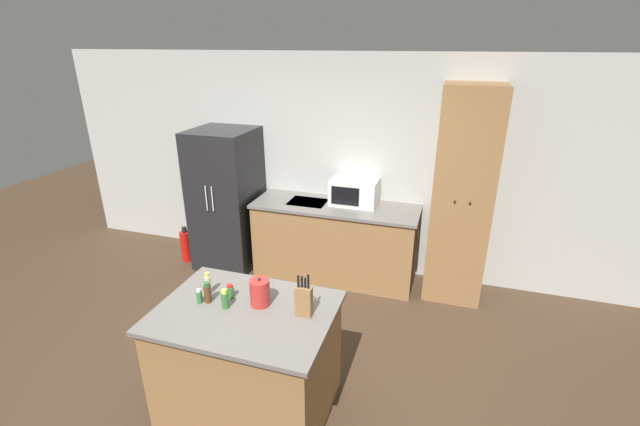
# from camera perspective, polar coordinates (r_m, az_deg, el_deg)

# --- Properties ---
(ground_plane) EXTENTS (14.00, 14.00, 0.00)m
(ground_plane) POSITION_cam_1_polar(r_m,az_deg,el_deg) (3.93, -9.01, -21.72)
(ground_plane) COLOR #423021
(wall_back) EXTENTS (7.20, 0.06, 2.60)m
(wall_back) POSITION_cam_1_polar(r_m,az_deg,el_deg) (5.22, 1.46, 6.39)
(wall_back) COLOR #B2B2AD
(wall_back) RESTS_ON ground_plane
(refrigerator) EXTENTS (0.73, 0.77, 1.74)m
(refrigerator) POSITION_cam_1_polar(r_m,az_deg,el_deg) (5.46, -12.30, 1.84)
(refrigerator) COLOR black
(refrigerator) RESTS_ON ground_plane
(back_counter) EXTENTS (1.94, 0.68, 0.93)m
(back_counter) POSITION_cam_1_polar(r_m,az_deg,el_deg) (5.15, 1.99, -3.72)
(back_counter) COLOR olive
(back_counter) RESTS_ON ground_plane
(pantry_cabinet) EXTENTS (0.61, 0.59, 2.32)m
(pantry_cabinet) POSITION_cam_1_polar(r_m,az_deg,el_deg) (4.77, 18.42, 2.01)
(pantry_cabinet) COLOR olive
(pantry_cabinet) RESTS_ON ground_plane
(kitchen_island) EXTENTS (1.28, 0.93, 0.90)m
(kitchen_island) POSITION_cam_1_polar(r_m,az_deg,el_deg) (3.46, -9.51, -18.78)
(kitchen_island) COLOR olive
(kitchen_island) RESTS_ON ground_plane
(microwave) EXTENTS (0.54, 0.38, 0.30)m
(microwave) POSITION_cam_1_polar(r_m,az_deg,el_deg) (4.98, 4.61, 2.88)
(microwave) COLOR white
(microwave) RESTS_ON back_counter
(knife_block) EXTENTS (0.12, 0.06, 0.33)m
(knife_block) POSITION_cam_1_polar(r_m,az_deg,el_deg) (3.03, -2.19, -11.58)
(knife_block) COLOR olive
(knife_block) RESTS_ON kitchen_island
(spice_bottle_tall_dark) EXTENTS (0.04, 0.04, 0.18)m
(spice_bottle_tall_dark) POSITION_cam_1_polar(r_m,az_deg,el_deg) (3.40, -14.71, -9.12)
(spice_bottle_tall_dark) COLOR beige
(spice_bottle_tall_dark) RESTS_ON kitchen_island
(spice_bottle_short_red) EXTENTS (0.04, 0.04, 0.11)m
(spice_bottle_short_red) POSITION_cam_1_polar(r_m,az_deg,el_deg) (3.32, -15.79, -10.64)
(spice_bottle_short_red) COLOR #337033
(spice_bottle_short_red) RESTS_ON kitchen_island
(spice_bottle_amber_oil) EXTENTS (0.05, 0.05, 0.15)m
(spice_bottle_amber_oil) POSITION_cam_1_polar(r_m,az_deg,el_deg) (3.20, -12.55, -11.18)
(spice_bottle_amber_oil) COLOR #337033
(spice_bottle_amber_oil) RESTS_ON kitchen_island
(spice_bottle_green_herb) EXTENTS (0.05, 0.05, 0.16)m
(spice_bottle_green_herb) POSITION_cam_1_polar(r_m,az_deg,el_deg) (3.30, -14.76, -10.26)
(spice_bottle_green_herb) COLOR #563319
(spice_bottle_green_herb) RESTS_ON kitchen_island
(spice_bottle_pale_salt) EXTENTS (0.06, 0.06, 0.11)m
(spice_bottle_pale_salt) POSITION_cam_1_polar(r_m,az_deg,el_deg) (3.32, -11.87, -10.21)
(spice_bottle_pale_salt) COLOR #337033
(spice_bottle_pale_salt) RESTS_ON kitchen_island
(kettle) EXTENTS (0.15, 0.15, 0.22)m
(kettle) POSITION_cam_1_polar(r_m,az_deg,el_deg) (3.18, -8.02, -10.44)
(kettle) COLOR #B72D28
(kettle) RESTS_ON kitchen_island
(fire_extinguisher) EXTENTS (0.14, 0.14, 0.48)m
(fire_extinguisher) POSITION_cam_1_polar(r_m,az_deg,el_deg) (5.88, -17.40, -4.18)
(fire_extinguisher) COLOR red
(fire_extinguisher) RESTS_ON ground_plane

